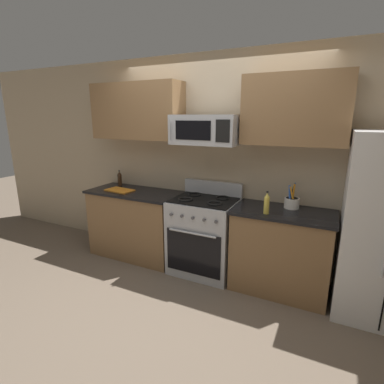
# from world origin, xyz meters

# --- Properties ---
(ground_plane) EXTENTS (16.00, 16.00, 0.00)m
(ground_plane) POSITION_xyz_m (0.00, 0.00, 0.00)
(ground_plane) COLOR #6B5B4C
(wall_back) EXTENTS (8.00, 0.10, 2.60)m
(wall_back) POSITION_xyz_m (0.00, 0.98, 1.30)
(wall_back) COLOR tan
(wall_back) RESTS_ON ground
(counter_left) EXTENTS (1.25, 0.60, 0.91)m
(counter_left) POSITION_xyz_m (-1.01, 0.61, 0.46)
(counter_left) COLOR olive
(counter_left) RESTS_ON ground
(range_oven) EXTENTS (0.76, 0.64, 1.09)m
(range_oven) POSITION_xyz_m (-0.00, 0.61, 0.47)
(range_oven) COLOR #B2B5BA
(range_oven) RESTS_ON ground
(counter_right) EXTENTS (1.04, 0.60, 0.91)m
(counter_right) POSITION_xyz_m (0.91, 0.61, 0.46)
(counter_right) COLOR olive
(counter_right) RESTS_ON ground
(microwave) EXTENTS (0.75, 0.44, 0.33)m
(microwave) POSITION_xyz_m (-0.00, 0.64, 1.73)
(microwave) COLOR #B2B5BA
(upper_cabinets_left) EXTENTS (1.24, 0.34, 0.70)m
(upper_cabinets_left) POSITION_xyz_m (-1.02, 0.76, 1.93)
(upper_cabinets_left) COLOR olive
(upper_cabinets_right) EXTENTS (1.03, 0.34, 0.70)m
(upper_cabinets_right) POSITION_xyz_m (0.92, 0.76, 1.93)
(upper_cabinets_right) COLOR olive
(utensil_crock) EXTENTS (0.16, 0.16, 0.28)m
(utensil_crock) POSITION_xyz_m (0.97, 0.76, 0.98)
(utensil_crock) COLOR white
(utensil_crock) RESTS_ON counter_right
(cutting_board) EXTENTS (0.38, 0.25, 0.02)m
(cutting_board) POSITION_xyz_m (-1.20, 0.54, 0.92)
(cutting_board) COLOR orange
(cutting_board) RESTS_ON counter_left
(bottle_oil) EXTENTS (0.05, 0.05, 0.24)m
(bottle_oil) POSITION_xyz_m (0.76, 0.45, 1.02)
(bottle_oil) COLOR gold
(bottle_oil) RESTS_ON counter_right
(bottle_soy) EXTENTS (0.06, 0.06, 0.22)m
(bottle_soy) POSITION_xyz_m (-1.41, 0.80, 1.01)
(bottle_soy) COLOR #382314
(bottle_soy) RESTS_ON counter_left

